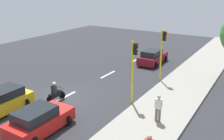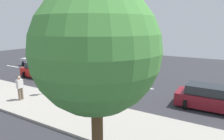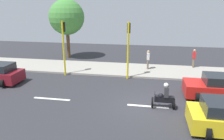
{
  "view_description": "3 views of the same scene",
  "coord_description": "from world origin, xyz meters",
  "px_view_note": "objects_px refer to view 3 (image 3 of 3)",
  "views": [
    {
      "loc": [
        12.25,
        -12.91,
        7.97
      ],
      "look_at": [
        2.01,
        3.51,
        1.51
      ],
      "focal_mm": 40.79,
      "sensor_mm": 36.0,
      "label": 1
    },
    {
      "loc": [
        15.4,
        12.16,
        5.11
      ],
      "look_at": [
        1.73,
        4.18,
        1.64
      ],
      "focal_mm": 31.74,
      "sensor_mm": 36.0,
      "label": 2
    },
    {
      "loc": [
        -11.76,
        0.07,
        5.73
      ],
      "look_at": [
        1.84,
        2.46,
        1.55
      ],
      "focal_mm": 34.83,
      "sensor_mm": 36.0,
      "label": 3
    }
  ],
  "objects_px": {
    "traffic_light_corner": "(128,42)",
    "street_tree_center": "(67,17)",
    "pedestrian_near_signal": "(194,58)",
    "pedestrian_by_tree": "(148,59)",
    "car_red": "(218,87)",
    "traffic_light_midblock": "(64,40)",
    "motorcycle": "(164,97)"
  },
  "relations": [
    {
      "from": "motorcycle",
      "to": "street_tree_center",
      "type": "distance_m",
      "value": 15.04
    },
    {
      "from": "car_red",
      "to": "traffic_light_corner",
      "type": "distance_m",
      "value": 7.0
    },
    {
      "from": "car_red",
      "to": "motorcycle",
      "type": "xyz_separation_m",
      "value": [
        -2.03,
        3.41,
        -0.07
      ]
    },
    {
      "from": "motorcycle",
      "to": "pedestrian_near_signal",
      "type": "relative_size",
      "value": 0.91
    },
    {
      "from": "traffic_light_corner",
      "to": "street_tree_center",
      "type": "relative_size",
      "value": 0.71
    },
    {
      "from": "motorcycle",
      "to": "traffic_light_midblock",
      "type": "bearing_deg",
      "value": 58.23
    },
    {
      "from": "car_red",
      "to": "pedestrian_near_signal",
      "type": "distance_m",
      "value": 6.6
    },
    {
      "from": "car_red",
      "to": "traffic_light_corner",
      "type": "relative_size",
      "value": 0.87
    },
    {
      "from": "traffic_light_corner",
      "to": "street_tree_center",
      "type": "bearing_deg",
      "value": 50.7
    },
    {
      "from": "car_red",
      "to": "traffic_light_midblock",
      "type": "distance_m",
      "value": 11.83
    },
    {
      "from": "motorcycle",
      "to": "street_tree_center",
      "type": "bearing_deg",
      "value": 42.29
    },
    {
      "from": "pedestrian_near_signal",
      "to": "pedestrian_by_tree",
      "type": "height_order",
      "value": "same"
    },
    {
      "from": "motorcycle",
      "to": "pedestrian_near_signal",
      "type": "distance_m",
      "value": 9.17
    },
    {
      "from": "pedestrian_near_signal",
      "to": "traffic_light_midblock",
      "type": "xyz_separation_m",
      "value": [
        -3.75,
        10.95,
        1.87
      ]
    },
    {
      "from": "pedestrian_near_signal",
      "to": "pedestrian_by_tree",
      "type": "bearing_deg",
      "value": 106.66
    },
    {
      "from": "traffic_light_midblock",
      "to": "street_tree_center",
      "type": "distance_m",
      "value": 6.39
    },
    {
      "from": "pedestrian_near_signal",
      "to": "street_tree_center",
      "type": "bearing_deg",
      "value": 80.53
    },
    {
      "from": "car_red",
      "to": "street_tree_center",
      "type": "xyz_separation_m",
      "value": [
        8.73,
        13.21,
        3.7
      ]
    },
    {
      "from": "car_red",
      "to": "street_tree_center",
      "type": "distance_m",
      "value": 16.26
    },
    {
      "from": "motorcycle",
      "to": "traffic_light_midblock",
      "type": "relative_size",
      "value": 0.34
    },
    {
      "from": "car_red",
      "to": "motorcycle",
      "type": "relative_size",
      "value": 2.56
    },
    {
      "from": "street_tree_center",
      "to": "pedestrian_near_signal",
      "type": "bearing_deg",
      "value": -99.47
    },
    {
      "from": "pedestrian_by_tree",
      "to": "traffic_light_corner",
      "type": "bearing_deg",
      "value": 148.34
    },
    {
      "from": "pedestrian_near_signal",
      "to": "street_tree_center",
      "type": "relative_size",
      "value": 0.27
    },
    {
      "from": "traffic_light_midblock",
      "to": "pedestrian_by_tree",
      "type": "bearing_deg",
      "value": -69.75
    },
    {
      "from": "car_red",
      "to": "traffic_light_midblock",
      "type": "height_order",
      "value": "traffic_light_midblock"
    },
    {
      "from": "pedestrian_by_tree",
      "to": "car_red",
      "type": "bearing_deg",
      "value": -140.25
    },
    {
      "from": "traffic_light_corner",
      "to": "car_red",
      "type": "bearing_deg",
      "value": -115.27
    },
    {
      "from": "traffic_light_corner",
      "to": "street_tree_center",
      "type": "xyz_separation_m",
      "value": [
        5.9,
        7.21,
        1.49
      ]
    },
    {
      "from": "traffic_light_midblock",
      "to": "pedestrian_near_signal",
      "type": "bearing_deg",
      "value": -71.09
    },
    {
      "from": "pedestrian_by_tree",
      "to": "street_tree_center",
      "type": "relative_size",
      "value": 0.27
    },
    {
      "from": "pedestrian_by_tree",
      "to": "traffic_light_corner",
      "type": "height_order",
      "value": "traffic_light_corner"
    }
  ]
}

